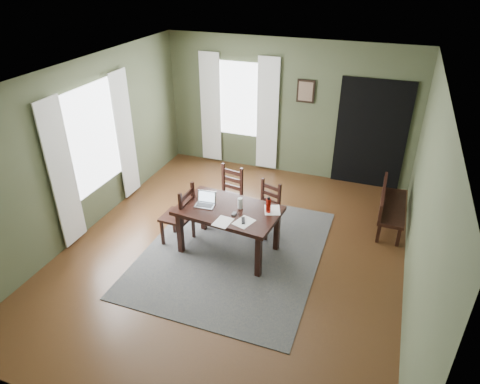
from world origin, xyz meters
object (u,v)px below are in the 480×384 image
at_px(dining_table, 228,214).
at_px(laptop, 206,201).
at_px(water_bottle, 268,205).
at_px(chair_end, 180,216).
at_px(bench, 389,204).
at_px(chair_back_right, 266,209).
at_px(chair_back_left, 228,195).

relative_size(dining_table, laptop, 5.17).
bearing_deg(water_bottle, chair_end, -173.10).
bearing_deg(laptop, chair_end, -177.63).
distance_m(dining_table, bench, 2.73).
bearing_deg(chair_back_right, chair_back_left, -172.98).
distance_m(dining_table, chair_back_right, 0.82).
bearing_deg(dining_table, water_bottle, 17.51).
xyz_separation_m(chair_back_right, bench, (1.86, 0.86, -0.01)).
relative_size(chair_end, chair_back_right, 1.15).
bearing_deg(water_bottle, bench, 41.05).
xyz_separation_m(chair_back_left, bench, (2.57, 0.73, -0.05)).
height_order(chair_end, water_bottle, chair_end).
bearing_deg(dining_table, chair_end, -170.81).
distance_m(laptop, water_bottle, 0.95).
bearing_deg(laptop, water_bottle, 2.06).
bearing_deg(bench, chair_back_left, 105.79).
height_order(chair_end, chair_back_left, chair_end).
bearing_deg(bench, dining_table, 124.99).
bearing_deg(water_bottle, laptop, -173.19).
distance_m(chair_back_right, water_bottle, 0.75).
xyz_separation_m(chair_end, water_bottle, (1.37, 0.17, 0.38)).
bearing_deg(water_bottle, dining_table, -168.31).
xyz_separation_m(chair_end, laptop, (0.43, 0.05, 0.31)).
relative_size(bench, laptop, 4.10).
xyz_separation_m(chair_back_left, laptop, (-0.03, -0.83, 0.34)).
xyz_separation_m(dining_table, chair_back_right, (0.37, 0.70, -0.23)).
height_order(bench, laptop, laptop).
xyz_separation_m(bench, water_bottle, (-1.66, -1.44, 0.45)).
relative_size(bench, water_bottle, 5.04).
distance_m(dining_table, chair_back_left, 0.92).
bearing_deg(water_bottle, chair_back_left, 141.81).
height_order(dining_table, chair_end, chair_end).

